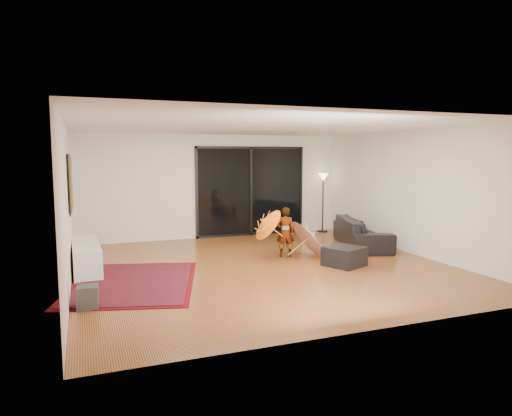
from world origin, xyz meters
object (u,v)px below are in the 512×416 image
media_console (86,256)px  ottoman (344,256)px  sofa (362,232)px  child (285,232)px

media_console → ottoman: size_ratio=2.88×
sofa → child: size_ratio=2.15×
sofa → child: 2.24m
ottoman → child: child is taller
media_console → sofa: sofa is taller
media_console → ottoman: bearing=-19.1°
media_console → child: 4.03m
media_console → child: child is taller
media_console → ottoman: (4.76, -1.46, -0.08)m
media_console → sofa: size_ratio=0.83×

